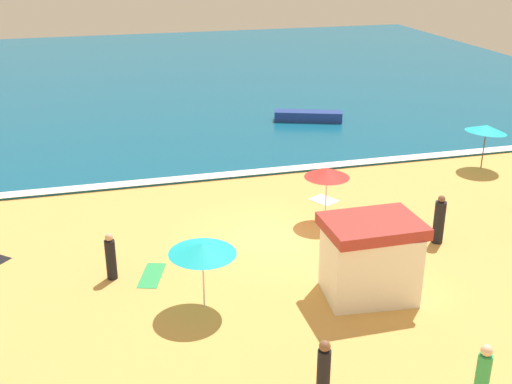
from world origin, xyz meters
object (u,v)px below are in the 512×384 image
Objects in this scene: beach_umbrella_3 at (202,248)px; beachgoer_0 at (439,221)px; beachgoer_3 at (323,375)px; small_boat_0 at (308,116)px; beach_umbrella_1 at (486,129)px; lifeguard_cabana at (370,258)px; beach_umbrella_0 at (327,173)px; beachgoer_4 at (482,379)px; beachgoer_1 at (111,258)px.

beach_umbrella_3 is 8.92m from beachgoer_0.
small_boat_0 is at bearing 71.45° from beachgoer_3.
beach_umbrella_3 is at bearing 110.85° from beachgoer_3.
beach_umbrella_1 is 18.22m from beachgoer_3.
lifeguard_cabana is 0.71× the size of small_boat_0.
beach_umbrella_1 reaches higher than beach_umbrella_0.
beachgoer_4 is (-3.44, -7.84, 0.02)m from beachgoer_0.
beachgoer_0 is 1.02× the size of beachgoer_4.
beachgoer_3 is 3.52m from beachgoer_4.
beach_umbrella_0 is 4.28m from beachgoer_0.
beach_umbrella_1 is 0.87× the size of beach_umbrella_3.
beachgoer_0 is at bearing -92.59° from small_boat_0.
beach_umbrella_0 is 1.37× the size of beachgoer_1.
beachgoer_4 is at bearing -91.64° from beach_umbrella_0.
beach_umbrella_0 is 10.60m from beachgoer_4.
beachgoer_4 is (3.36, -1.04, -0.01)m from beachgoer_3.
beachgoer_3 is 1.01× the size of beachgoer_4.
beachgoer_0 is 9.61m from beachgoer_3.
beachgoer_1 is at bearing 136.13° from beach_umbrella_3.
beach_umbrella_3 reaches higher than small_boat_0.
beach_umbrella_0 is at bearing 88.36° from beachgoer_4.
lifeguard_cabana is at bearing -97.14° from beach_umbrella_0.
lifeguard_cabana reaches higher than beachgoer_1.
beachgoer_3 is at bearing -125.65° from lifeguard_cabana.
beach_umbrella_0 is at bearing 16.41° from beachgoer_1.
lifeguard_cabana is at bearing -137.27° from beach_umbrella_1.
small_boat_0 is (0.70, 15.54, -0.44)m from beachgoer_0.
beach_umbrella_0 is 0.89× the size of beach_umbrella_1.
small_boat_0 is (11.79, 15.18, -0.35)m from beachgoer_1.
lifeguard_cabana is 18.74m from small_boat_0.
beachgoer_4 is (7.65, -8.20, 0.11)m from beachgoer_1.
lifeguard_cabana is 1.16× the size of beach_umbrella_1.
beach_umbrella_3 is 3.61m from beachgoer_1.
beachgoer_3 reaches higher than small_boat_0.
beachgoer_1 is 0.40× the size of small_boat_0.
beachgoer_3 reaches higher than beachgoer_4.
beachgoer_3 is at bearing -134.98° from beachgoer_0.
beachgoer_1 is 0.89× the size of beachgoer_4.
beach_umbrella_3 is (-4.82, 0.61, 0.65)m from lifeguard_cabana.
beachgoer_3 is (4.29, -7.16, 0.12)m from beachgoer_1.
small_boat_0 is at bearing 119.02° from beach_umbrella_1.
beachgoer_0 is (3.13, -2.70, -1.10)m from beach_umbrella_0.
lifeguard_cabana reaches higher than beach_umbrella_3.
beachgoer_0 reaches higher than small_boat_0.
beachgoer_4 is at bearing -46.99° from beachgoer_1.
beach_umbrella_3 is (-14.46, -8.29, 0.01)m from beach_umbrella_1.
beachgoer_4 is (0.36, -5.21, -0.41)m from lifeguard_cabana.
beach_umbrella_3 is 19.93m from small_boat_0.
lifeguard_cabana is 4.64m from beachgoer_0.
beachgoer_1 is 19.22m from small_boat_0.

